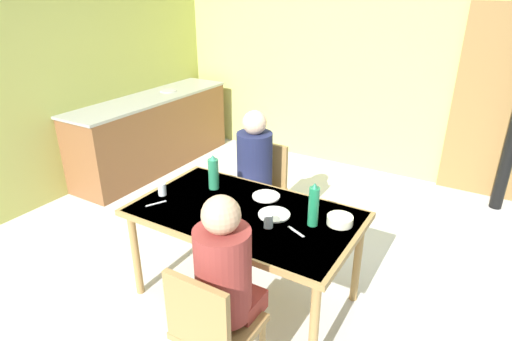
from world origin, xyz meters
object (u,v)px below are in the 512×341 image
at_px(person_near_diner, 225,270).
at_px(water_bottle_green_far, 314,205).
at_px(water_bottle_green_near, 213,173).
at_px(serving_bowl_center, 340,220).
at_px(dining_table, 245,220).
at_px(kitchen_counter, 153,132).
at_px(chair_near_diner, 211,328).
at_px(person_far_diner, 254,162).
at_px(chair_far_diner, 262,186).

height_order(person_near_diner, water_bottle_green_far, person_near_diner).
relative_size(water_bottle_green_near, serving_bowl_center, 1.60).
bearing_deg(serving_bowl_center, person_near_diner, -110.51).
height_order(dining_table, water_bottle_green_far, water_bottle_green_far).
bearing_deg(water_bottle_green_far, kitchen_counter, 152.86).
distance_m(kitchen_counter, water_bottle_green_far, 3.15).
xyz_separation_m(chair_near_diner, water_bottle_green_near, (-0.69, 0.99, 0.35)).
height_order(kitchen_counter, person_far_diner, person_far_diner).
bearing_deg(chair_near_diner, water_bottle_green_far, 79.11).
bearing_deg(serving_bowl_center, chair_near_diner, -107.86).
xyz_separation_m(kitchen_counter, person_far_diner, (1.98, -0.84, 0.33)).
bearing_deg(water_bottle_green_near, chair_far_diner, 84.36).
bearing_deg(dining_table, water_bottle_green_near, 155.00).
distance_m(chair_near_diner, serving_bowl_center, 1.06).
bearing_deg(person_far_diner, person_near_diner, 115.36).
height_order(water_bottle_green_far, serving_bowl_center, water_bottle_green_far).
xyz_separation_m(kitchen_counter, chair_near_diner, (2.61, -2.31, 0.05)).
bearing_deg(chair_near_diner, kitchen_counter, 138.51).
distance_m(kitchen_counter, person_far_diner, 2.17).
height_order(chair_near_diner, serving_bowl_center, chair_near_diner).
bearing_deg(dining_table, person_near_diner, -65.80).
bearing_deg(kitchen_counter, person_near_diner, -39.76).
bearing_deg(person_near_diner, water_bottle_green_near, 129.19).
relative_size(dining_table, chair_far_diner, 1.79).
relative_size(kitchen_counter, person_far_diner, 2.94).
distance_m(person_far_diner, water_bottle_green_near, 0.49).
height_order(dining_table, serving_bowl_center, serving_bowl_center).
bearing_deg(chair_far_diner, dining_table, 112.48).
bearing_deg(dining_table, water_bottle_green_far, 9.66).
bearing_deg(dining_table, chair_near_diner, -69.55).
xyz_separation_m(kitchen_counter, serving_bowl_center, (2.93, -1.32, 0.30)).
bearing_deg(person_near_diner, chair_far_diner, 113.26).
height_order(chair_near_diner, person_near_diner, person_near_diner).
distance_m(person_far_diner, serving_bowl_center, 1.07).
relative_size(chair_far_diner, person_near_diner, 1.13).
height_order(person_near_diner, water_bottle_green_near, person_near_diner).
xyz_separation_m(chair_near_diner, chair_far_diner, (-0.63, 1.61, 0.00)).
bearing_deg(kitchen_counter, dining_table, -33.08).
bearing_deg(water_bottle_green_far, dining_table, -170.34).
distance_m(person_near_diner, water_bottle_green_far, 0.77).
distance_m(chair_near_diner, chair_far_diner, 1.72).
xyz_separation_m(person_near_diner, water_bottle_green_far, (0.17, 0.75, 0.08)).
bearing_deg(kitchen_counter, chair_near_diner, -41.49).
relative_size(dining_table, person_far_diner, 2.02).
xyz_separation_m(kitchen_counter, water_bottle_green_near, (1.92, -1.32, 0.40)).
bearing_deg(chair_far_diner, person_near_diner, 113.26).
xyz_separation_m(chair_near_diner, serving_bowl_center, (0.32, 0.98, 0.25)).
bearing_deg(serving_bowl_center, water_bottle_green_far, -145.46).
relative_size(person_near_diner, water_bottle_green_far, 2.57).
relative_size(kitchen_counter, water_bottle_green_near, 8.33).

